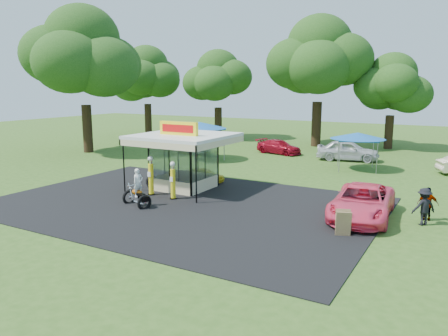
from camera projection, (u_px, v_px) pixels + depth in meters
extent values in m
plane|color=#30531A|center=(160.00, 213.00, 21.73)|extent=(120.00, 120.00, 0.00)
cube|color=black|center=(183.00, 204.00, 23.43)|extent=(20.00, 14.00, 0.04)
cube|color=white|center=(185.00, 188.00, 26.97)|extent=(3.00, 3.00, 0.06)
cube|color=white|center=(184.00, 136.00, 26.36)|extent=(5.40, 5.40, 0.18)
cube|color=yellow|center=(179.00, 128.00, 25.85)|extent=(2.60, 0.25, 0.80)
cube|color=red|center=(177.00, 129.00, 25.73)|extent=(2.21, 0.02, 0.45)
cylinder|color=black|center=(124.00, 166.00, 25.74)|extent=(0.08, 0.08, 3.20)
cylinder|color=black|center=(196.00, 175.00, 23.26)|extent=(0.08, 0.08, 3.20)
cylinder|color=black|center=(152.00, 194.00, 25.35)|extent=(0.43, 0.43, 0.10)
cylinder|color=yellow|center=(151.00, 179.00, 25.17)|extent=(0.29, 0.29, 1.76)
cylinder|color=silver|center=(151.00, 162.00, 24.99)|extent=(0.20, 0.20, 0.20)
sphere|color=white|center=(150.00, 159.00, 24.96)|extent=(0.31, 0.31, 0.31)
cube|color=white|center=(149.00, 174.00, 24.97)|extent=(0.22, 0.02, 0.29)
cylinder|color=black|center=(173.00, 199.00, 24.41)|extent=(0.40, 0.40, 0.09)
cylinder|color=yellow|center=(173.00, 184.00, 24.25)|extent=(0.27, 0.27, 1.64)
cylinder|color=silver|center=(173.00, 167.00, 24.08)|extent=(0.18, 0.18, 0.18)
sphere|color=white|center=(173.00, 164.00, 24.05)|extent=(0.29, 0.29, 0.29)
cube|color=white|center=(171.00, 179.00, 24.06)|extent=(0.20, 0.02, 0.27)
torus|color=black|center=(129.00, 197.00, 23.55)|extent=(0.41, 0.84, 0.84)
torus|color=black|center=(144.00, 203.00, 22.47)|extent=(0.41, 0.84, 0.84)
cube|color=silver|center=(137.00, 197.00, 22.95)|extent=(0.61, 0.43, 0.30)
ellipsoid|color=#C7600E|center=(137.00, 192.00, 22.90)|extent=(0.64, 0.36, 0.30)
cube|color=black|center=(141.00, 194.00, 22.65)|extent=(0.60, 0.41, 0.10)
cube|color=black|center=(145.00, 199.00, 22.41)|extent=(0.44, 0.43, 0.28)
cylinder|color=silver|center=(131.00, 191.00, 23.38)|extent=(0.44, 0.19, 0.89)
cylinder|color=silver|center=(132.00, 185.00, 23.21)|extent=(0.23, 0.58, 0.05)
sphere|color=silver|center=(130.00, 188.00, 23.37)|extent=(0.16, 0.16, 0.16)
imported|color=white|center=(138.00, 183.00, 22.69)|extent=(0.51, 0.63, 1.49)
torus|color=black|center=(152.00, 182.00, 27.00)|extent=(0.81, 0.43, 0.80)
torus|color=black|center=(151.00, 181.00, 27.20)|extent=(0.84, 0.53, 0.80)
cube|color=#593819|center=(342.00, 224.00, 18.23)|extent=(0.68, 0.48, 1.12)
cube|color=#593819|center=(344.00, 222.00, 18.46)|extent=(0.68, 0.48, 1.12)
imported|color=yellow|center=(204.00, 175.00, 28.76)|extent=(2.82, 1.13, 0.96)
imported|color=#FF456C|center=(362.00, 202.00, 20.81)|extent=(3.08, 5.91, 1.59)
imported|color=black|center=(424.00, 207.00, 19.79)|extent=(1.27, 1.21, 1.73)
imported|color=gray|center=(428.00, 204.00, 20.47)|extent=(0.98, 0.51, 1.60)
imported|color=silver|center=(189.00, 145.00, 41.38)|extent=(4.62, 2.46, 1.45)
imported|color=#A10C1E|center=(279.00, 147.00, 40.78)|extent=(4.74, 2.77, 1.29)
imported|color=silver|center=(348.00, 150.00, 36.97)|extent=(5.39, 2.92, 1.74)
cylinder|color=gray|center=(194.00, 142.00, 39.34)|extent=(0.06, 0.06, 2.59)
cylinder|color=gray|center=(223.00, 144.00, 37.86)|extent=(0.06, 0.06, 2.59)
cylinder|color=gray|center=(174.00, 146.00, 36.75)|extent=(0.06, 0.06, 2.59)
cylinder|color=gray|center=(205.00, 148.00, 35.27)|extent=(0.06, 0.06, 2.59)
cube|color=#1959A7|center=(199.00, 129.00, 37.05)|extent=(3.23, 3.23, 0.13)
cone|color=#1959A7|center=(199.00, 125.00, 36.99)|extent=(4.66, 4.66, 0.54)
cylinder|color=gray|center=(344.00, 152.00, 34.59)|extent=(0.06, 0.06, 2.25)
cylinder|color=gray|center=(378.00, 154.00, 33.32)|extent=(0.06, 0.06, 2.25)
cylinder|color=gray|center=(335.00, 156.00, 32.36)|extent=(0.06, 0.06, 2.25)
cylinder|color=gray|center=(371.00, 159.00, 31.08)|extent=(0.06, 0.06, 2.25)
cube|color=#1959A7|center=(358.00, 139.00, 32.62)|extent=(2.82, 2.82, 0.11)
cone|color=#1959A7|center=(358.00, 136.00, 32.56)|extent=(4.06, 4.06, 0.47)
cylinder|color=black|center=(148.00, 119.00, 56.63)|extent=(0.89, 0.89, 3.96)
ellipsoid|color=#173F12|center=(147.00, 79.00, 55.69)|extent=(9.36, 9.36, 8.02)
cylinder|color=black|center=(218.00, 123.00, 52.47)|extent=(0.88, 0.88, 3.71)
ellipsoid|color=#173F12|center=(218.00, 83.00, 51.59)|extent=(8.60, 8.60, 7.37)
cylinder|color=black|center=(316.00, 124.00, 45.68)|extent=(0.99, 0.99, 4.63)
ellipsoid|color=#173F12|center=(319.00, 65.00, 44.56)|extent=(11.10, 11.10, 9.52)
cylinder|color=black|center=(389.00, 132.00, 43.93)|extent=(0.84, 0.84, 3.35)
ellipsoid|color=#173F12|center=(392.00, 89.00, 43.14)|extent=(7.81, 7.81, 6.69)
cylinder|color=black|center=(87.00, 129.00, 41.48)|extent=(0.90, 0.90, 4.49)
ellipsoid|color=#173F12|center=(84.00, 63.00, 40.35)|extent=(11.53, 11.53, 9.89)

